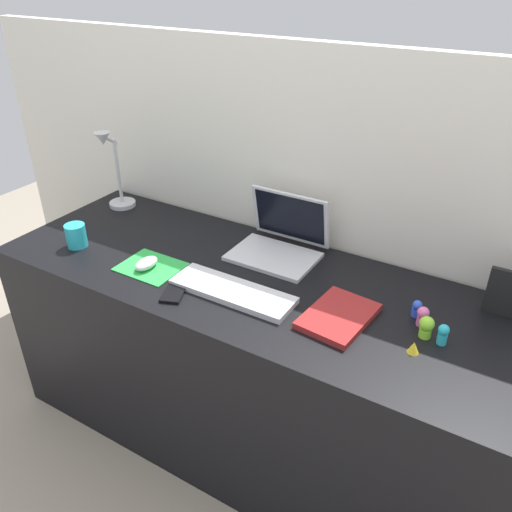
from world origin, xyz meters
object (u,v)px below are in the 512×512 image
Objects in this scene: keyboard at (232,291)px; desk_lamp at (114,172)px; cell_phone at (175,291)px; toy_figurine_cyan at (443,334)px; toy_figurine_yellow at (414,347)px; laptop at (281,239)px; coffee_mug at (76,236)px; toy_figurine_lime at (426,326)px; mouse at (146,263)px; toy_figurine_pink at (423,316)px; picture_frame at (508,294)px; toy_figurine_blue at (417,308)px; notebook_pad at (338,316)px.

keyboard is 0.84m from desk_lamp.
toy_figurine_cyan is at bearing -8.16° from cell_phone.
cell_phone is 3.65× the size of toy_figurine_yellow.
desk_lamp is at bearing 168.17° from toy_figurine_yellow.
coffee_mug is at bearing -152.53° from laptop.
toy_figurine_cyan is 0.94× the size of toy_figurine_lime.
cell_phone is 0.38× the size of desk_lamp.
mouse is 0.33m from coffee_mug.
laptop reaches higher than toy_figurine_yellow.
coffee_mug is 1.30× the size of toy_figurine_lime.
desk_lamp is 5.44× the size of toy_figurine_pink.
keyboard is at bearing 7.27° from cell_phone.
mouse is at bearing -172.43° from toy_figurine_lime.
picture_frame is 2.85× the size of toy_figurine_blue.
toy_figurine_cyan reaches higher than toy_figurine_yellow.
coffee_mug is at bearing -174.07° from toy_figurine_lime.
notebook_pad is (0.34, -0.27, -0.04)m from laptop.
cell_phone is 0.81m from toy_figurine_cyan.
notebook_pad is 3.91× the size of toy_figurine_pink.
mouse is at bearing -176.28° from keyboard.
toy_figurine_pink is at bearing 29.58° from notebook_pad.
mouse reaches higher than toy_figurine_yellow.
picture_frame is at bearing 61.46° from toy_figurine_cyan.
laptop is 0.67m from toy_figurine_cyan.
mouse is at bearing -168.19° from notebook_pad.
toy_figurine_lime reaches higher than mouse.
toy_figurine_pink reaches higher than mouse.
desk_lamp reaches higher than toy_figurine_lime.
desk_lamp reaches higher than mouse.
coffee_mug is 1.23m from toy_figurine_pink.
toy_figurine_cyan is (0.63, -0.22, -0.02)m from laptop.
toy_figurine_yellow is 0.13m from toy_figurine_pink.
desk_lamp is 2.23× the size of picture_frame.
coffee_mug is 1.25m from toy_figurine_lime.
cell_phone is 2.43× the size of toy_figurine_blue.
toy_figurine_blue reaches higher than cell_phone.
cell_phone is 0.74m from desk_lamp.
toy_figurine_cyan is at bearing -19.54° from laptop.
coffee_mug reaches higher than toy_figurine_cyan.
notebook_pad is 0.50m from picture_frame.
desk_lamp is 1.53m from picture_frame.
laptop is at bearing 1.46° from desk_lamp.
toy_figurine_cyan reaches higher than notebook_pad.
laptop is 5.70× the size of toy_figurine_blue.
laptop reaches higher than toy_figurine_cyan.
toy_figurine_pink is at bearing -2.95° from cell_phone.
toy_figurine_lime is 0.10m from toy_figurine_blue.
toy_figurine_pink is 0.09m from toy_figurine_cyan.
toy_figurine_cyan is (0.96, 0.12, 0.01)m from mouse.
laptop is 3.12× the size of mouse.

